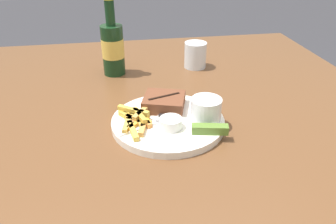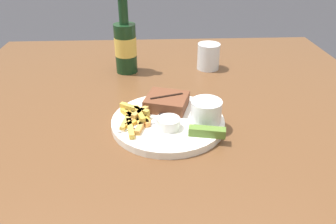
{
  "view_description": "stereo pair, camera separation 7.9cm",
  "coord_description": "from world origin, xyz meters",
  "px_view_note": "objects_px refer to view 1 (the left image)",
  "views": [
    {
      "loc": [
        -0.11,
        -0.68,
        1.19
      ],
      "look_at": [
        0.0,
        0.0,
        0.8
      ],
      "focal_mm": 35.0,
      "sensor_mm": 36.0,
      "label": 1
    },
    {
      "loc": [
        -0.03,
        -0.69,
        1.19
      ],
      "look_at": [
        0.0,
        0.0,
        0.8
      ],
      "focal_mm": 35.0,
      "sensor_mm": 36.0,
      "label": 2
    }
  ],
  "objects_px": {
    "beer_bottle": "(113,47)",
    "pickle_spear": "(210,129)",
    "dinner_plate": "(168,122)",
    "coleslaw_cup": "(206,108)",
    "dipping_sauce_cup": "(172,122)",
    "steak_portion": "(165,102)",
    "fork_utensil": "(142,127)",
    "drinking_glass": "(195,55)",
    "knife_utensil": "(160,113)"
  },
  "relations": [
    {
      "from": "dinner_plate",
      "to": "dipping_sauce_cup",
      "type": "relative_size",
      "value": 5.19
    },
    {
      "from": "steak_portion",
      "to": "pickle_spear",
      "type": "relative_size",
      "value": 1.48
    },
    {
      "from": "dipping_sauce_cup",
      "to": "knife_utensil",
      "type": "bearing_deg",
      "value": 106.29
    },
    {
      "from": "fork_utensil",
      "to": "knife_utensil",
      "type": "bearing_deg",
      "value": 25.1
    },
    {
      "from": "coleslaw_cup",
      "to": "pickle_spear",
      "type": "distance_m",
      "value": 0.06
    },
    {
      "from": "knife_utensil",
      "to": "beer_bottle",
      "type": "relative_size",
      "value": 0.62
    },
    {
      "from": "dinner_plate",
      "to": "pickle_spear",
      "type": "distance_m",
      "value": 0.12
    },
    {
      "from": "pickle_spear",
      "to": "fork_utensil",
      "type": "relative_size",
      "value": 0.67
    },
    {
      "from": "beer_bottle",
      "to": "pickle_spear",
      "type": "bearing_deg",
      "value": -64.45
    },
    {
      "from": "coleslaw_cup",
      "to": "drinking_glass",
      "type": "xyz_separation_m",
      "value": [
        0.07,
        0.38,
        -0.01
      ]
    },
    {
      "from": "steak_portion",
      "to": "coleslaw_cup",
      "type": "bearing_deg",
      "value": -41.65
    },
    {
      "from": "fork_utensil",
      "to": "drinking_glass",
      "type": "bearing_deg",
      "value": 36.61
    },
    {
      "from": "dinner_plate",
      "to": "steak_portion",
      "type": "bearing_deg",
      "value": 88.24
    },
    {
      "from": "dinner_plate",
      "to": "pickle_spear",
      "type": "xyz_separation_m",
      "value": [
        0.08,
        -0.08,
        0.02
      ]
    },
    {
      "from": "dinner_plate",
      "to": "fork_utensil",
      "type": "height_order",
      "value": "fork_utensil"
    },
    {
      "from": "pickle_spear",
      "to": "beer_bottle",
      "type": "xyz_separation_m",
      "value": [
        -0.21,
        0.43,
        0.06
      ]
    },
    {
      "from": "dinner_plate",
      "to": "beer_bottle",
      "type": "height_order",
      "value": "beer_bottle"
    },
    {
      "from": "dinner_plate",
      "to": "fork_utensil",
      "type": "relative_size",
      "value": 2.18
    },
    {
      "from": "beer_bottle",
      "to": "dinner_plate",
      "type": "bearing_deg",
      "value": -71.04
    },
    {
      "from": "dinner_plate",
      "to": "coleslaw_cup",
      "type": "distance_m",
      "value": 0.1
    },
    {
      "from": "pickle_spear",
      "to": "steak_portion",
      "type": "bearing_deg",
      "value": 120.84
    },
    {
      "from": "dinner_plate",
      "to": "drinking_glass",
      "type": "relative_size",
      "value": 3.18
    },
    {
      "from": "dipping_sauce_cup",
      "to": "drinking_glass",
      "type": "bearing_deg",
      "value": 69.2
    },
    {
      "from": "fork_utensil",
      "to": "beer_bottle",
      "type": "bearing_deg",
      "value": 74.21
    },
    {
      "from": "coleslaw_cup",
      "to": "knife_utensil",
      "type": "distance_m",
      "value": 0.12
    },
    {
      "from": "dipping_sauce_cup",
      "to": "knife_utensil",
      "type": "xyz_separation_m",
      "value": [
        -0.02,
        0.07,
        -0.01
      ]
    },
    {
      "from": "coleslaw_cup",
      "to": "knife_utensil",
      "type": "height_order",
      "value": "coleslaw_cup"
    },
    {
      "from": "steak_portion",
      "to": "fork_utensil",
      "type": "distance_m",
      "value": 0.11
    },
    {
      "from": "dinner_plate",
      "to": "steak_portion",
      "type": "relative_size",
      "value": 2.19
    },
    {
      "from": "fork_utensil",
      "to": "knife_utensil",
      "type": "distance_m",
      "value": 0.07
    },
    {
      "from": "fork_utensil",
      "to": "beer_bottle",
      "type": "relative_size",
      "value": 0.49
    },
    {
      "from": "beer_bottle",
      "to": "knife_utensil",
      "type": "bearing_deg",
      "value": -72.25
    },
    {
      "from": "beer_bottle",
      "to": "drinking_glass",
      "type": "bearing_deg",
      "value": 2.67
    },
    {
      "from": "coleslaw_cup",
      "to": "dipping_sauce_cup",
      "type": "relative_size",
      "value": 1.39
    },
    {
      "from": "dinner_plate",
      "to": "steak_portion",
      "type": "height_order",
      "value": "steak_portion"
    },
    {
      "from": "dinner_plate",
      "to": "steak_portion",
      "type": "distance_m",
      "value": 0.07
    },
    {
      "from": "dinner_plate",
      "to": "pickle_spear",
      "type": "relative_size",
      "value": 3.24
    },
    {
      "from": "dipping_sauce_cup",
      "to": "beer_bottle",
      "type": "xyz_separation_m",
      "value": [
        -0.12,
        0.39,
        0.06
      ]
    },
    {
      "from": "steak_portion",
      "to": "dipping_sauce_cup",
      "type": "relative_size",
      "value": 2.37
    },
    {
      "from": "beer_bottle",
      "to": "fork_utensil",
      "type": "bearing_deg",
      "value": -81.77
    },
    {
      "from": "coleslaw_cup",
      "to": "pickle_spear",
      "type": "bearing_deg",
      "value": -95.65
    },
    {
      "from": "steak_portion",
      "to": "knife_utensil",
      "type": "xyz_separation_m",
      "value": [
        -0.02,
        -0.03,
        -0.01
      ]
    },
    {
      "from": "pickle_spear",
      "to": "dipping_sauce_cup",
      "type": "bearing_deg",
      "value": 155.68
    },
    {
      "from": "dinner_plate",
      "to": "dipping_sauce_cup",
      "type": "bearing_deg",
      "value": -86.36
    },
    {
      "from": "fork_utensil",
      "to": "dinner_plate",
      "type": "bearing_deg",
      "value": 0.0
    },
    {
      "from": "dinner_plate",
      "to": "pickle_spear",
      "type": "height_order",
      "value": "pickle_spear"
    },
    {
      "from": "steak_portion",
      "to": "dipping_sauce_cup",
      "type": "bearing_deg",
      "value": -89.64
    },
    {
      "from": "fork_utensil",
      "to": "knife_utensil",
      "type": "relative_size",
      "value": 0.79
    },
    {
      "from": "dinner_plate",
      "to": "fork_utensil",
      "type": "bearing_deg",
      "value": -155.97
    },
    {
      "from": "dipping_sauce_cup",
      "to": "beer_bottle",
      "type": "relative_size",
      "value": 0.21
    }
  ]
}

